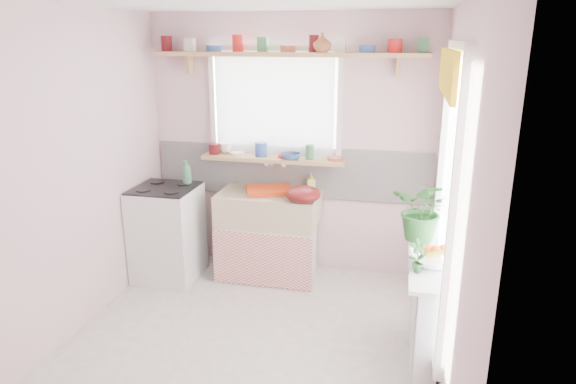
# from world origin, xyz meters

# --- Properties ---
(room) EXTENTS (3.20, 3.20, 3.20)m
(room) POSITION_xyz_m (0.66, 0.86, 1.37)
(room) COLOR white
(room) RESTS_ON ground
(sink_unit) EXTENTS (0.95, 0.65, 1.11)m
(sink_unit) POSITION_xyz_m (-0.15, 1.29, 0.43)
(sink_unit) COLOR white
(sink_unit) RESTS_ON ground
(cooker) EXTENTS (0.58, 0.58, 0.93)m
(cooker) POSITION_xyz_m (-1.10, 1.05, 0.46)
(cooker) COLOR white
(cooker) RESTS_ON ground
(radiator_ledge) EXTENTS (0.22, 0.95, 0.78)m
(radiator_ledge) POSITION_xyz_m (1.30, 0.20, 0.40)
(radiator_ledge) COLOR white
(radiator_ledge) RESTS_ON ground
(windowsill) EXTENTS (1.40, 0.22, 0.04)m
(windowsill) POSITION_xyz_m (-0.15, 1.48, 1.14)
(windowsill) COLOR tan
(windowsill) RESTS_ON room
(pine_shelf) EXTENTS (2.52, 0.24, 0.04)m
(pine_shelf) POSITION_xyz_m (0.00, 1.47, 2.12)
(pine_shelf) COLOR tan
(pine_shelf) RESTS_ON room
(shelf_crockery) EXTENTS (2.47, 0.11, 0.12)m
(shelf_crockery) POSITION_xyz_m (-0.00, 1.47, 2.20)
(shelf_crockery) COLOR #590F14
(shelf_crockery) RESTS_ON pine_shelf
(sill_crockery) EXTENTS (1.35, 0.11, 0.12)m
(sill_crockery) POSITION_xyz_m (-0.20, 1.48, 1.21)
(sill_crockery) COLOR #590F14
(sill_crockery) RESTS_ON windowsill
(dish_tray) EXTENTS (0.51, 0.45, 0.04)m
(dish_tray) POSITION_xyz_m (-0.15, 1.33, 0.87)
(dish_tray) COLOR #F54515
(dish_tray) RESTS_ON sink_unit
(colander) EXTENTS (0.32, 0.32, 0.14)m
(colander) POSITION_xyz_m (0.22, 1.10, 0.92)
(colander) COLOR #5F1110
(colander) RESTS_ON sink_unit
(jade_plant) EXTENTS (0.56, 0.53, 0.49)m
(jade_plant) POSITION_xyz_m (1.25, 0.60, 1.02)
(jade_plant) COLOR #276026
(jade_plant) RESTS_ON radiator_ledge
(fruit_bowl) EXTENTS (0.39, 0.39, 0.08)m
(fruit_bowl) POSITION_xyz_m (1.33, 0.15, 0.82)
(fruit_bowl) COLOR white
(fruit_bowl) RESTS_ON radiator_ledge
(herb_pot) EXTENTS (0.14, 0.12, 0.23)m
(herb_pot) POSITION_xyz_m (1.21, 0.00, 0.89)
(herb_pot) COLOR #245B26
(herb_pot) RESTS_ON radiator_ledge
(soap_bottle_sink) EXTENTS (0.09, 0.10, 0.17)m
(soap_bottle_sink) POSITION_xyz_m (0.22, 1.50, 0.93)
(soap_bottle_sink) COLOR #DADB61
(soap_bottle_sink) RESTS_ON sink_unit
(sill_cup) EXTENTS (0.14, 0.14, 0.10)m
(sill_cup) POSITION_xyz_m (-0.65, 1.54, 1.21)
(sill_cup) COLOR #EDE5CD
(sill_cup) RESTS_ON windowsill
(sill_bowl) EXTENTS (0.23, 0.23, 0.06)m
(sill_bowl) POSITION_xyz_m (0.04, 1.42, 1.19)
(sill_bowl) COLOR #2F5B99
(sill_bowl) RESTS_ON windowsill
(shelf_vase) EXTENTS (0.21, 0.21, 0.17)m
(shelf_vase) POSITION_xyz_m (0.32, 1.41, 2.22)
(shelf_vase) COLOR #99532F
(shelf_vase) RESTS_ON pine_shelf
(cooker_bottle) EXTENTS (0.12, 0.12, 0.23)m
(cooker_bottle) POSITION_xyz_m (-0.93, 1.21, 1.03)
(cooker_bottle) COLOR #468D5C
(cooker_bottle) RESTS_ON cooker
(fruit) EXTENTS (0.20, 0.14, 0.10)m
(fruit) POSITION_xyz_m (1.34, 0.16, 0.88)
(fruit) COLOR #FF5E15
(fruit) RESTS_ON fruit_bowl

